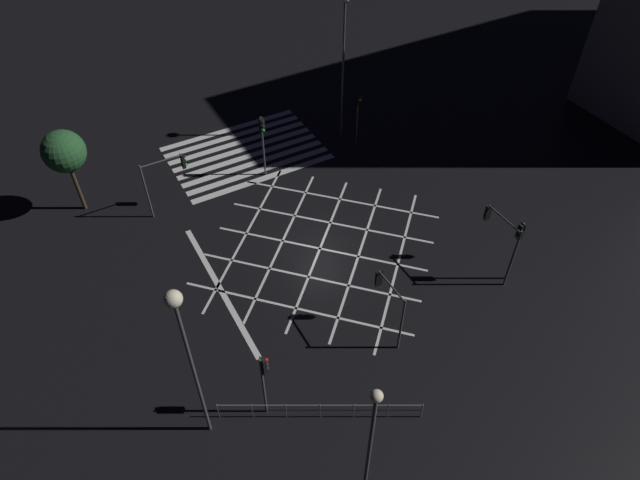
# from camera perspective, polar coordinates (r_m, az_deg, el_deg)

# --- Properties ---
(ground_plane) EXTENTS (200.00, 200.00, 0.00)m
(ground_plane) POSITION_cam_1_polar(r_m,az_deg,el_deg) (32.57, -0.00, -0.86)
(ground_plane) COLOR black
(road_markings) EXTENTS (15.22, 21.52, 0.01)m
(road_markings) POSITION_cam_1_polar(r_m,az_deg,el_deg) (37.17, -5.67, 5.75)
(road_markings) COLOR silver
(road_markings) RESTS_ON ground_plane
(traffic_light_sw_cross) EXTENTS (0.36, 0.39, 4.25)m
(traffic_light_sw_cross) POSITION_cam_1_polar(r_m,az_deg,el_deg) (38.59, 3.88, 13.02)
(traffic_light_sw_cross) COLOR #424244
(traffic_light_sw_cross) RESTS_ON ground_plane
(traffic_light_se_main) EXTENTS (2.71, 0.36, 3.88)m
(traffic_light_se_main) POSITION_cam_1_polar(r_m,az_deg,el_deg) (34.34, -15.05, 6.56)
(traffic_light_se_main) COLOR #424244
(traffic_light_se_main) RESTS_ON ground_plane
(traffic_light_ne_main) EXTENTS (0.39, 0.36, 4.07)m
(traffic_light_ne_main) POSITION_cam_1_polar(r_m,az_deg,el_deg) (24.13, -5.62, -13.27)
(traffic_light_ne_main) COLOR #424244
(traffic_light_ne_main) RESTS_ON ground_plane
(traffic_light_median_north) EXTENTS (0.36, 2.38, 3.62)m
(traffic_light_median_north) POSITION_cam_1_polar(r_m,az_deg,el_deg) (27.00, 6.80, -5.51)
(traffic_light_median_north) COLOR #424244
(traffic_light_median_north) RESTS_ON ground_plane
(traffic_light_nw_cross) EXTENTS (0.36, 2.60, 3.98)m
(traffic_light_nw_cross) POSITION_cam_1_polar(r_m,az_deg,el_deg) (30.84, 17.45, 0.94)
(traffic_light_nw_cross) COLOR #424244
(traffic_light_nw_cross) RESTS_ON ground_plane
(traffic_light_median_south) EXTENTS (0.36, 0.39, 4.37)m
(traffic_light_median_south) POSITION_cam_1_polar(r_m,az_deg,el_deg) (35.91, -5.74, 10.37)
(traffic_light_median_south) COLOR #424244
(traffic_light_median_south) RESTS_ON ground_plane
(traffic_light_nw_main) EXTENTS (0.39, 0.36, 4.08)m
(traffic_light_nw_main) POSITION_cam_1_polar(r_m,az_deg,el_deg) (30.57, 19.11, -0.08)
(traffic_light_nw_main) COLOR #424244
(traffic_light_nw_main) RESTS_ON ground_plane
(street_lamp_east) EXTENTS (0.64, 0.64, 9.20)m
(street_lamp_east) POSITION_cam_1_polar(r_m,az_deg,el_deg) (20.62, -13.58, -8.90)
(street_lamp_east) COLOR #424244
(street_lamp_east) RESTS_ON ground_plane
(street_lamp_west) EXTENTS (0.42, 0.42, 8.23)m
(street_lamp_west) POSITION_cam_1_polar(r_m,az_deg,el_deg) (20.12, 5.11, -19.17)
(street_lamp_west) COLOR #424244
(street_lamp_west) RESTS_ON ground_plane
(street_lamp_far) EXTENTS (0.60, 0.60, 10.04)m
(street_lamp_far) POSITION_cam_1_polar(r_m,az_deg,el_deg) (37.59, 2.43, 19.87)
(street_lamp_far) COLOR #424244
(street_lamp_far) RESTS_ON ground_plane
(street_tree_near) EXTENTS (2.45, 2.45, 5.49)m
(street_tree_near) POSITION_cam_1_polar(r_m,az_deg,el_deg) (35.50, -24.24, 8.05)
(street_tree_near) COLOR #38281C
(street_tree_near) RESTS_ON ground_plane
(pedestrian_railing) EXTENTS (7.83, 4.35, 1.05)m
(pedestrian_railing) POSITION_cam_1_polar(r_m,az_deg,el_deg) (25.79, -0.00, -16.56)
(pedestrian_railing) COLOR gray
(pedestrian_railing) RESTS_ON ground_plane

